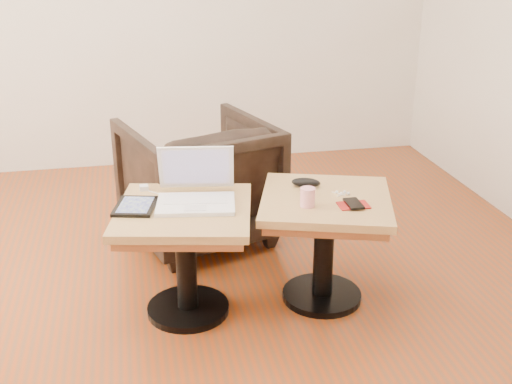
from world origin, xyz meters
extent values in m
cube|color=brown|center=(0.00, 0.00, 0.00)|extent=(4.50, 4.50, 0.01)
cube|color=beige|center=(0.00, -2.25, 1.35)|extent=(4.50, 0.02, 2.70)
cylinder|color=black|center=(0.06, -0.03, 0.02)|extent=(0.40, 0.40, 0.03)
cylinder|color=black|center=(0.06, -0.03, 0.28)|extent=(0.10, 0.10, 0.49)
cube|color=brown|center=(0.06, -0.03, 0.50)|extent=(0.67, 0.67, 0.04)
cube|color=#9D6736|center=(0.06, -0.03, 0.54)|extent=(0.73, 0.73, 0.04)
cylinder|color=black|center=(0.74, -0.04, 0.02)|extent=(0.40, 0.40, 0.03)
cylinder|color=black|center=(0.74, -0.04, 0.28)|extent=(0.10, 0.10, 0.49)
cube|color=brown|center=(0.74, -0.04, 0.50)|extent=(0.71, 0.71, 0.04)
cube|color=#9D6736|center=(0.74, -0.04, 0.54)|extent=(0.77, 0.77, 0.04)
cube|color=white|center=(0.11, -0.03, 0.57)|extent=(0.39, 0.30, 0.02)
cube|color=silver|center=(0.12, 0.01, 0.58)|extent=(0.31, 0.16, 0.00)
cube|color=silver|center=(0.10, -0.10, 0.58)|extent=(0.11, 0.08, 0.00)
cube|color=white|center=(0.14, 0.13, 0.69)|extent=(0.37, 0.14, 0.23)
cube|color=brown|center=(0.14, 0.13, 0.69)|extent=(0.32, 0.11, 0.19)
cube|color=black|center=(-0.16, 0.01, 0.57)|extent=(0.23, 0.26, 0.02)
cube|color=#191E38|center=(-0.16, 0.01, 0.58)|extent=(0.19, 0.22, 0.00)
cube|color=white|center=(-0.11, 0.23, 0.57)|extent=(0.04, 0.04, 0.02)
ellipsoid|color=black|center=(0.68, 0.11, 0.58)|extent=(0.16, 0.12, 0.05)
cylinder|color=#E74864|center=(0.62, -0.13, 0.60)|extent=(0.10, 0.10, 0.09)
sphere|color=white|center=(0.82, -0.03, 0.57)|extent=(0.02, 0.02, 0.02)
sphere|color=white|center=(0.84, -0.01, 0.57)|extent=(0.02, 0.02, 0.02)
sphere|color=white|center=(0.81, -0.01, 0.57)|extent=(0.02, 0.02, 0.02)
sphere|color=white|center=(0.86, -0.04, 0.57)|extent=(0.02, 0.02, 0.02)
cylinder|color=white|center=(0.82, -0.03, 0.56)|extent=(0.08, 0.05, 0.00)
cube|color=maroon|center=(0.83, -0.17, 0.56)|extent=(0.14, 0.10, 0.01)
cube|color=black|center=(0.83, -0.17, 0.57)|extent=(0.07, 0.13, 0.01)
imported|color=black|center=(0.22, 0.79, 0.37)|extent=(1.00, 1.01, 0.74)
camera|label=1|loc=(-0.16, -2.76, 1.73)|focal=45.00mm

